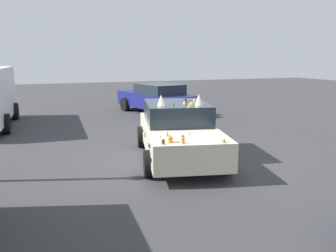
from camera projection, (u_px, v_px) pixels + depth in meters
ground_plane at (178, 158)px, 9.16m from camera, size 60.00×60.00×0.00m
art_car_decorated at (178, 131)px, 9.11m from camera, size 4.62×2.70×1.73m
parked_sedan_far_left at (156, 98)px, 16.51m from camera, size 4.88×2.80×1.43m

